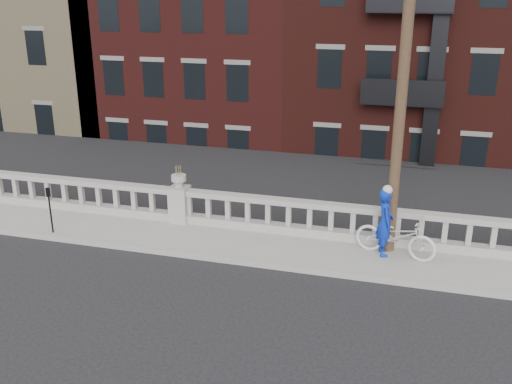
{
  "coord_description": "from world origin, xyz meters",
  "views": [
    {
      "loc": [
        6.55,
        -10.85,
        6.75
      ],
      "look_at": [
        2.59,
        3.2,
        1.59
      ],
      "focal_mm": 40.0,
      "sensor_mm": 36.0,
      "label": 1
    }
  ],
  "objects": [
    {
      "name": "balustrade",
      "position": [
        0.0,
        3.95,
        0.64
      ],
      "size": [
        28.0,
        0.34,
        1.03
      ],
      "color": "gray",
      "rests_on": "sidewalk"
    },
    {
      "name": "planter_pedestal",
      "position": [
        0.0,
        3.95,
        0.83
      ],
      "size": [
        0.55,
        0.55,
        1.76
      ],
      "color": "gray",
      "rests_on": "sidewalk"
    },
    {
      "name": "lower_level",
      "position": [
        0.56,
        23.04,
        2.63
      ],
      "size": [
        80.0,
        44.0,
        20.8
      ],
      "color": "#605E59",
      "rests_on": "ground"
    },
    {
      "name": "parking_meter_c",
      "position": [
        -3.23,
        2.15,
        1.0
      ],
      "size": [
        0.1,
        0.09,
        1.36
      ],
      "color": "black",
      "rests_on": "sidewalk"
    },
    {
      "name": "sidewalk",
      "position": [
        0.0,
        3.0,
        0.07
      ],
      "size": [
        32.0,
        2.2,
        0.15
      ],
      "primitive_type": "cube",
      "color": "gray",
      "rests_on": "ground"
    },
    {
      "name": "utility_pole",
      "position": [
        6.2,
        3.6,
        5.24
      ],
      "size": [
        1.6,
        0.28,
        10.0
      ],
      "color": "#422D1E",
      "rests_on": "sidewalk"
    },
    {
      "name": "ground",
      "position": [
        0.0,
        0.0,
        0.0
      ],
      "size": [
        120.0,
        120.0,
        0.0
      ],
      "primitive_type": "plane",
      "color": "black",
      "rests_on": "ground"
    },
    {
      "name": "bicycle",
      "position": [
        6.36,
        3.27,
        0.71
      ],
      "size": [
        2.26,
        1.24,
        1.12
      ],
      "primitive_type": "imported",
      "rotation": [
        0.0,
        0.0,
        1.33
      ],
      "color": "white",
      "rests_on": "sidewalk"
    },
    {
      "name": "cyclist",
      "position": [
        6.06,
        3.28,
        1.06
      ],
      "size": [
        0.58,
        0.75,
        1.82
      ],
      "primitive_type": "imported",
      "rotation": [
        0.0,
        0.0,
        1.81
      ],
      "color": "#0B29B1",
      "rests_on": "sidewalk"
    }
  ]
}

